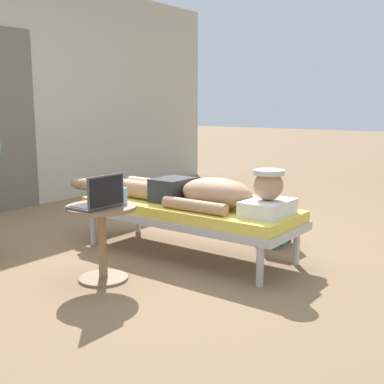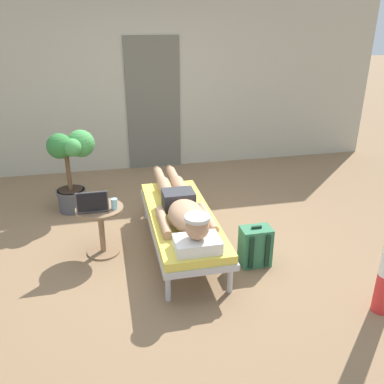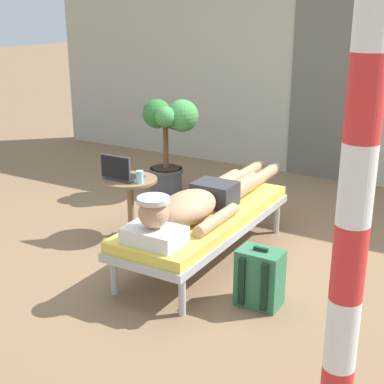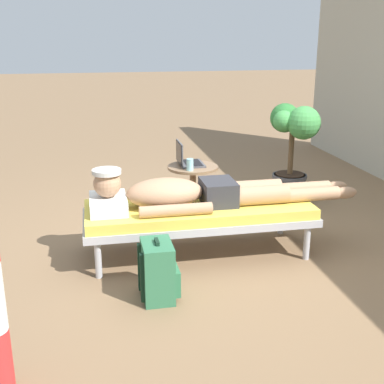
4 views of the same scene
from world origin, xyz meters
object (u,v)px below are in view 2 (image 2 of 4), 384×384
Objects in this scene: person_reclining at (182,207)px; backpack at (255,246)px; lounge_chair at (181,220)px; side_table at (101,222)px; laptop at (93,205)px; drink_glass at (114,204)px; potted_plant at (71,161)px.

person_reclining reaches higher than backpack.
lounge_chair is at bearing 147.43° from backpack.
side_table is at bearing 168.95° from person_reclining.
lounge_chair is 4.31× the size of backpack.
person_reclining is 7.00× the size of laptop.
side_table is at bearing 171.88° from lounge_chair.
lounge_chair is 0.71m from drink_glass.
laptop is 1.66m from backpack.
side_table is at bearing 40.52° from laptop.
drink_glass is 1.29m from potted_plant.
potted_plant reaches higher than drink_glass.
backpack is at bearing -19.92° from drink_glass.
laptop is (-0.88, 0.07, 0.24)m from lounge_chair.
drink_glass is 0.26× the size of backpack.
potted_plant is (-1.14, 1.26, 0.32)m from lounge_chair.
side_table is at bearing -74.20° from potted_plant.
potted_plant is at bearing 102.42° from laptop.
lounge_chair is 16.84× the size of drink_glass.
person_reclining is at bearing -48.67° from potted_plant.
person_reclining is at bearing -90.00° from lounge_chair.
lounge_chair is at bearing -47.71° from potted_plant.
person_reclining is at bearing -11.05° from side_table.
side_table is 0.27m from drink_glass.
lounge_chair is 0.18m from person_reclining.
potted_plant is at bearing 131.33° from person_reclining.
person_reclining is 2.10× the size of potted_plant.
backpack is 0.41× the size of potted_plant.
drink_glass is (0.21, -0.01, -0.00)m from laptop.
backpack is (1.33, -0.48, -0.38)m from drink_glass.
laptop reaches higher than backpack.
person_reclining is 0.68m from drink_glass.
lounge_chair is 3.50× the size of side_table.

